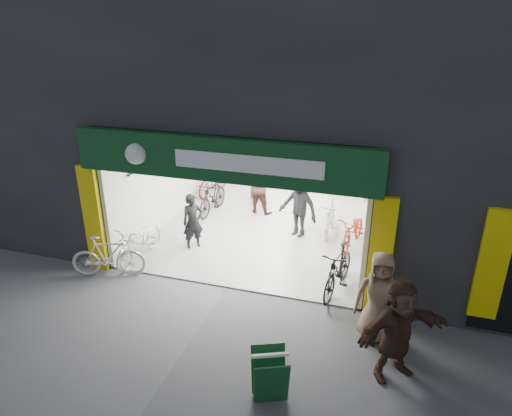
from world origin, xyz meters
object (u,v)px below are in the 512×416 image
at_px(pedestrian_near, 379,297).
at_px(sandwich_board, 270,375).
at_px(bike_left_front, 140,242).
at_px(parked_bike, 108,256).
at_px(bike_right_front, 338,270).

height_order(pedestrian_near, sandwich_board, pedestrian_near).
xyz_separation_m(pedestrian_near, sandwich_board, (-1.51, -2.03, -0.43)).
height_order(bike_left_front, parked_bike, parked_bike).
distance_m(bike_left_front, sandwich_board, 5.49).
bearing_deg(pedestrian_near, bike_left_front, 160.56).
xyz_separation_m(parked_bike, sandwich_board, (4.60, -2.52, -0.05)).
xyz_separation_m(bike_right_front, sandwich_board, (-0.60, -3.42, -0.08)).
relative_size(bike_right_front, sandwich_board, 2.13).
relative_size(bike_right_front, pedestrian_near, 1.00).
relative_size(bike_right_front, parked_bike, 1.06).
bearing_deg(bike_right_front, sandwich_board, -89.35).
distance_m(bike_right_front, parked_bike, 5.28).
relative_size(parked_bike, pedestrian_near, 0.95).
height_order(parked_bike, pedestrian_near, pedestrian_near).
relative_size(pedestrian_near, sandwich_board, 2.12).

